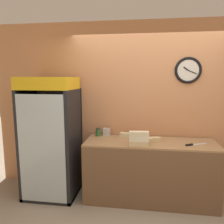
% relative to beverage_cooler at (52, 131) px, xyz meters
% --- Properties ---
extents(wall_back, '(5.20, 0.10, 2.70)m').
position_rel_beverage_cooler_xyz_m(wall_back, '(1.52, 0.35, 0.34)').
color(wall_back, tan).
rests_on(wall_back, ground_plane).
extents(prep_counter, '(1.91, 0.63, 0.91)m').
position_rel_beverage_cooler_xyz_m(prep_counter, '(1.51, -0.02, -0.56)').
color(prep_counter, brown).
rests_on(prep_counter, ground_plane).
extents(beverage_cooler, '(0.79, 0.70, 1.84)m').
position_rel_beverage_cooler_xyz_m(beverage_cooler, '(0.00, 0.00, 0.00)').
color(beverage_cooler, black).
rests_on(beverage_cooler, ground_plane).
extents(sandwich_stack_bottom, '(0.27, 0.10, 0.07)m').
position_rel_beverage_cooler_xyz_m(sandwich_stack_bottom, '(1.35, -0.24, -0.07)').
color(sandwich_stack_bottom, tan).
rests_on(sandwich_stack_bottom, prep_counter).
extents(sandwich_stack_middle, '(0.27, 0.11, 0.07)m').
position_rel_beverage_cooler_xyz_m(sandwich_stack_middle, '(1.35, -0.24, -0.01)').
color(sandwich_stack_middle, beige).
rests_on(sandwich_stack_middle, sandwich_stack_bottom).
extents(sandwich_stack_top, '(0.27, 0.12, 0.07)m').
position_rel_beverage_cooler_xyz_m(sandwich_stack_top, '(1.35, -0.24, 0.06)').
color(sandwich_stack_top, beige).
rests_on(sandwich_stack_top, sandwich_stack_middle).
extents(sandwich_flat_left, '(0.27, 0.15, 0.07)m').
position_rel_beverage_cooler_xyz_m(sandwich_flat_left, '(1.17, 0.17, -0.07)').
color(sandwich_flat_left, beige).
rests_on(sandwich_flat_left, prep_counter).
extents(sandwich_flat_right, '(0.25, 0.18, 0.06)m').
position_rel_beverage_cooler_xyz_m(sandwich_flat_right, '(1.54, -0.02, -0.08)').
color(sandwich_flat_right, tan).
rests_on(sandwich_flat_right, prep_counter).
extents(chefs_knife, '(0.33, 0.21, 0.02)m').
position_rel_beverage_cooler_xyz_m(chefs_knife, '(2.10, -0.10, -0.10)').
color(chefs_knife, silver).
rests_on(chefs_knife, prep_counter).
extents(condiment_jar, '(0.08, 0.08, 0.13)m').
position_rel_beverage_cooler_xyz_m(condiment_jar, '(0.69, 0.18, -0.04)').
color(condiment_jar, '#336B38').
rests_on(condiment_jar, prep_counter).
extents(napkin_dispenser, '(0.11, 0.09, 0.12)m').
position_rel_beverage_cooler_xyz_m(napkin_dispenser, '(0.83, 0.23, -0.05)').
color(napkin_dispenser, '#B7B2AD').
rests_on(napkin_dispenser, prep_counter).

